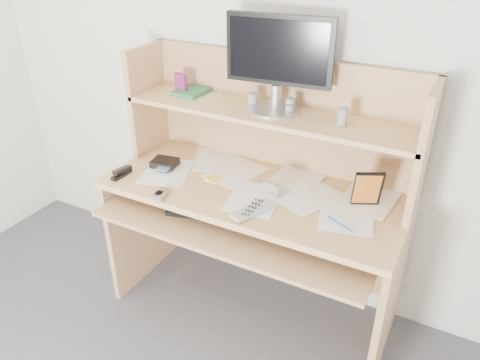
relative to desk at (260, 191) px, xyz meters
The scene contains 19 objects.
back_wall 0.60m from the desk, 90.00° to the left, with size 3.60×0.04×2.50m, color silver.
desk is the anchor object (origin of this frame).
paper_clutter 0.10m from the desk, 90.00° to the right, with size 1.32×0.54×0.01m, color white.
keyboard 0.21m from the desk, 119.41° to the right, with size 0.54×0.32×0.04m.
tv_remote 0.29m from the desk, 71.00° to the right, with size 0.06×0.20×0.02m, color #A2A19D.
flip_phone 0.48m from the desk, 134.25° to the right, with size 0.05×0.09×0.02m, color #A9A9AB.
stapler 0.68m from the desk, 155.99° to the right, with size 0.03×0.12×0.04m, color black.
wallet 0.50m from the desk, 169.57° to the right, with size 0.12×0.10×0.03m, color black.
sticky_note_pad 0.23m from the desk, 155.85° to the right, with size 0.07×0.07×0.01m, color #FFF643.
digital_camera 0.16m from the desk, 39.62° to the right, with size 0.08×0.03×0.05m, color #B4B4B6.
game_case 0.52m from the desk, ahead, with size 0.12×0.01×0.17m, color black.
blue_pen 0.49m from the desk, 22.60° to the right, with size 0.01×0.01×0.14m, color blue.
card_box 0.66m from the desk, 169.01° to the left, with size 0.07×0.02×0.10m, color maroon.
shelf_book 0.61m from the desk, 164.69° to the left, with size 0.14×0.19×0.02m, color #388D4F.
chip_stack_a 0.44m from the desk, 136.03° to the left, with size 0.05×0.05×0.06m, color black.
chip_stack_b 0.44m from the desk, 46.05° to the left, with size 0.04×0.04×0.07m, color white.
chip_stack_c 0.43m from the desk, 35.60° to the left, with size 0.04×0.04×0.04m, color black.
chip_stack_d 0.55m from the desk, ahead, with size 0.04×0.04×0.08m, color silver.
monitor 0.62m from the desk, 78.26° to the left, with size 0.48×0.24×0.42m.
Camera 1 is at (0.83, -0.20, 1.83)m, focal length 35.00 mm.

